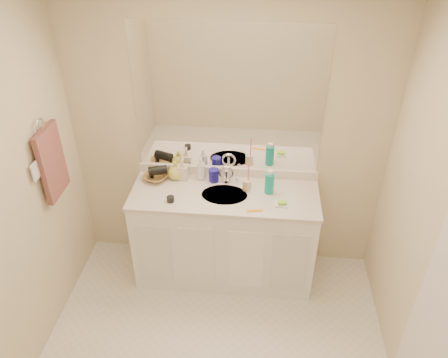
% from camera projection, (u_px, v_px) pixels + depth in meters
% --- Properties ---
extents(ceiling, '(2.60, 2.60, 0.02)m').
position_uv_depth(ceiling, '(202.00, 40.00, 1.82)').
color(ceiling, white).
rests_on(ceiling, wall_back).
extents(wall_back, '(2.60, 0.02, 2.40)m').
position_uv_depth(wall_back, '(228.00, 142.00, 3.56)').
color(wall_back, beige).
rests_on(wall_back, floor).
extents(wall_right, '(0.02, 2.60, 2.40)m').
position_uv_depth(wall_right, '(443.00, 268.00, 2.39)').
color(wall_right, beige).
rests_on(wall_right, floor).
extents(vanity_cabinet, '(1.50, 0.55, 0.85)m').
position_uv_depth(vanity_cabinet, '(225.00, 236.00, 3.77)').
color(vanity_cabinet, white).
rests_on(vanity_cabinet, floor).
extents(countertop, '(1.52, 0.57, 0.03)m').
position_uv_depth(countertop, '(225.00, 195.00, 3.52)').
color(countertop, silver).
rests_on(countertop, vanity_cabinet).
extents(backsplash, '(1.52, 0.03, 0.08)m').
position_uv_depth(backsplash, '(227.00, 171.00, 3.71)').
color(backsplash, white).
rests_on(backsplash, countertop).
extents(sink_basin, '(0.37, 0.37, 0.02)m').
position_uv_depth(sink_basin, '(224.00, 196.00, 3.50)').
color(sink_basin, '#B5AF9F').
rests_on(sink_basin, countertop).
extents(faucet, '(0.02, 0.02, 0.11)m').
position_uv_depth(faucet, '(226.00, 176.00, 3.62)').
color(faucet, silver).
rests_on(faucet, countertop).
extents(mirror, '(1.48, 0.01, 1.20)m').
position_uv_depth(mirror, '(228.00, 101.00, 3.36)').
color(mirror, white).
rests_on(mirror, wall_back).
extents(blue_mug, '(0.11, 0.11, 0.11)m').
position_uv_depth(blue_mug, '(214.00, 175.00, 3.63)').
color(blue_mug, '#1A1590').
rests_on(blue_mug, countertop).
extents(tan_cup, '(0.07, 0.07, 0.09)m').
position_uv_depth(tan_cup, '(247.00, 185.00, 3.53)').
color(tan_cup, beige).
rests_on(tan_cup, countertop).
extents(toothbrush, '(0.01, 0.04, 0.20)m').
position_uv_depth(toothbrush, '(248.00, 174.00, 3.47)').
color(toothbrush, '#EF3E80').
rests_on(toothbrush, tan_cup).
extents(mouthwash_bottle, '(0.07, 0.07, 0.17)m').
position_uv_depth(mouthwash_bottle, '(269.00, 183.00, 3.48)').
color(mouthwash_bottle, '#0DA291').
rests_on(mouthwash_bottle, countertop).
extents(soap_dish, '(0.11, 0.09, 0.01)m').
position_uv_depth(soap_dish, '(282.00, 204.00, 3.38)').
color(soap_dish, silver).
rests_on(soap_dish, countertop).
extents(green_soap, '(0.07, 0.06, 0.02)m').
position_uv_depth(green_soap, '(282.00, 203.00, 3.37)').
color(green_soap, '#9AE237').
rests_on(green_soap, soap_dish).
extents(orange_comb, '(0.13, 0.05, 0.01)m').
position_uv_depth(orange_comb, '(255.00, 211.00, 3.32)').
color(orange_comb, orange).
rests_on(orange_comb, countertop).
extents(dark_jar, '(0.07, 0.07, 0.04)m').
position_uv_depth(dark_jar, '(171.00, 199.00, 3.41)').
color(dark_jar, black).
rests_on(dark_jar, countertop).
extents(soap_bottle_white, '(0.09, 0.09, 0.20)m').
position_uv_depth(soap_bottle_white, '(201.00, 168.00, 3.63)').
color(soap_bottle_white, white).
rests_on(soap_bottle_white, countertop).
extents(soap_bottle_cream, '(0.09, 0.09, 0.19)m').
position_uv_depth(soap_bottle_cream, '(183.00, 169.00, 3.64)').
color(soap_bottle_cream, beige).
rests_on(soap_bottle_cream, countertop).
extents(soap_bottle_yellow, '(0.16, 0.16, 0.16)m').
position_uv_depth(soap_bottle_yellow, '(175.00, 170.00, 3.65)').
color(soap_bottle_yellow, '#D2D251').
rests_on(soap_bottle_yellow, countertop).
extents(wicker_basket, '(0.25, 0.25, 0.05)m').
position_uv_depth(wicker_basket, '(156.00, 177.00, 3.67)').
color(wicker_basket, olive).
rests_on(wicker_basket, countertop).
extents(hair_dryer, '(0.17, 0.12, 0.08)m').
position_uv_depth(hair_dryer, '(158.00, 170.00, 3.63)').
color(hair_dryer, black).
rests_on(hair_dryer, wicker_basket).
extents(towel_ring, '(0.01, 0.11, 0.11)m').
position_uv_depth(towel_ring, '(40.00, 126.00, 3.03)').
color(towel_ring, silver).
rests_on(towel_ring, wall_left).
extents(hand_towel, '(0.04, 0.32, 0.55)m').
position_uv_depth(hand_towel, '(52.00, 162.00, 3.20)').
color(hand_towel, brown).
rests_on(hand_towel, towel_ring).
extents(switch_plate, '(0.01, 0.08, 0.13)m').
position_uv_depth(switch_plate, '(35.00, 171.00, 3.01)').
color(switch_plate, white).
rests_on(switch_plate, wall_left).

